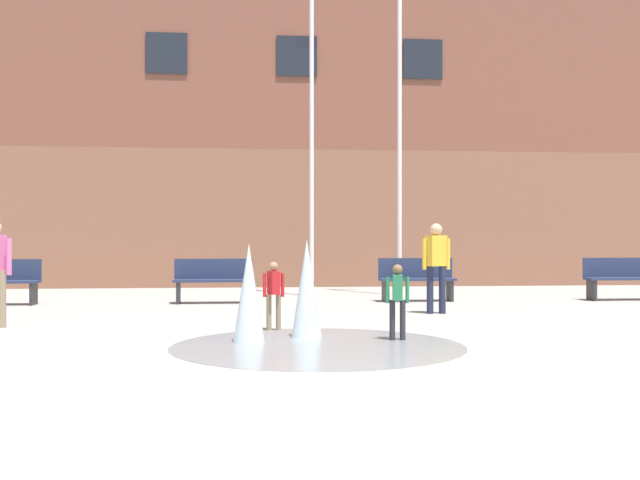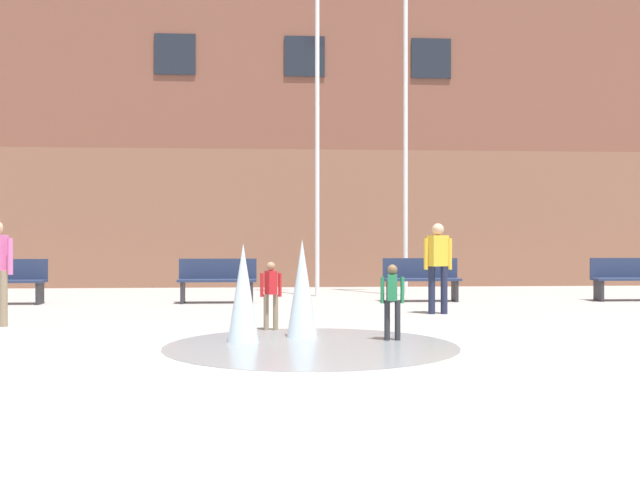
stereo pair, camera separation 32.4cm
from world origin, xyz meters
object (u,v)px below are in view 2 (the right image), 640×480
at_px(park_bench_far_left, 5,280).
at_px(child_in_fountain, 271,290).
at_px(park_bench_under_right_flagpole, 421,279).
at_px(park_bench_near_trashcan, 629,278).
at_px(adult_watching, 438,261).
at_px(flagpole_left, 318,108).
at_px(park_bench_center, 217,280).
at_px(child_with_pink_shirt, 392,296).
at_px(flagpole_right, 407,101).

distance_m(park_bench_far_left, child_in_fountain, 7.10).
xyz_separation_m(park_bench_under_right_flagpole, child_in_fountain, (-3.19, -4.78, 0.10)).
relative_size(park_bench_under_right_flagpole, child_in_fountain, 1.62).
distance_m(park_bench_near_trashcan, adult_watching, 5.36).
relative_size(park_bench_under_right_flagpole, adult_watching, 1.01).
relative_size(park_bench_far_left, flagpole_left, 0.20).
height_order(park_bench_near_trashcan, child_in_fountain, child_in_fountain).
distance_m(park_bench_center, adult_watching, 4.78).
bearing_deg(park_bench_near_trashcan, child_with_pink_shirt, -136.08).
bearing_deg(flagpole_right, park_bench_near_trashcan, -21.43).
distance_m(park_bench_far_left, adult_watching, 8.66).
xyz_separation_m(park_bench_under_right_flagpole, park_bench_near_trashcan, (4.47, -0.13, 0.00)).
bearing_deg(park_bench_center, child_in_fountain, -77.04).
bearing_deg(flagpole_right, park_bench_center, -158.09).
distance_m(park_bench_near_trashcan, flagpole_left, 7.79).
distance_m(park_bench_center, flagpole_left, 4.77).
bearing_deg(park_bench_far_left, flagpole_right, 11.46).
xyz_separation_m(park_bench_far_left, flagpole_right, (8.51, 1.73, 4.06)).
bearing_deg(flagpole_left, park_bench_center, -142.11).
bearing_deg(park_bench_far_left, park_bench_near_trashcan, -0.13).
xyz_separation_m(adult_watching, flagpole_left, (-1.82, 4.26, 3.42)).
height_order(park_bench_center, child_in_fountain, child_in_fountain).
relative_size(park_bench_far_left, child_in_fountain, 1.62).
xyz_separation_m(park_bench_far_left, child_with_pink_shirt, (6.90, -5.89, 0.10)).
bearing_deg(park_bench_far_left, child_in_fountain, -41.32).
bearing_deg(adult_watching, flagpole_left, -92.45).
height_order(park_bench_near_trashcan, flagpole_left, flagpole_left).
bearing_deg(park_bench_near_trashcan, adult_watching, -152.05).
xyz_separation_m(park_bench_far_left, adult_watching, (8.27, -2.53, 0.45)).
relative_size(park_bench_far_left, park_bench_center, 1.00).
xyz_separation_m(child_with_pink_shirt, flagpole_left, (-0.45, 7.62, 3.77)).
height_order(child_in_fountain, flagpole_right, flagpole_right).
bearing_deg(park_bench_center, flagpole_right, 21.91).
bearing_deg(child_in_fountain, flagpole_left, -29.84).
distance_m(park_bench_under_right_flagpole, adult_watching, 2.68).
distance_m(child_with_pink_shirt, flagpole_right, 8.73).
height_order(park_bench_far_left, flagpole_right, flagpole_right).
bearing_deg(adult_watching, child_in_fountain, 10.73).
distance_m(child_in_fountain, flagpole_left, 7.52).
height_order(park_bench_center, park_bench_near_trashcan, same).
relative_size(park_bench_center, child_with_pink_shirt, 1.62).
bearing_deg(park_bench_under_right_flagpole, child_in_fountain, -123.67).
bearing_deg(park_bench_near_trashcan, park_bench_center, 179.72).
distance_m(park_bench_center, park_bench_near_trashcan, 8.73).
height_order(park_bench_far_left, adult_watching, adult_watching).
distance_m(park_bench_under_right_flagpole, child_with_pink_shirt, 6.20).
distance_m(park_bench_center, child_with_pink_shirt, 6.47).
relative_size(child_in_fountain, flagpole_left, 0.12).
relative_size(park_bench_near_trashcan, adult_watching, 1.01).
relative_size(park_bench_under_right_flagpole, park_bench_near_trashcan, 1.00).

